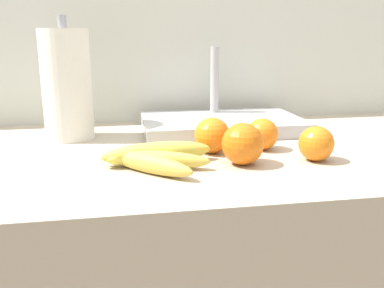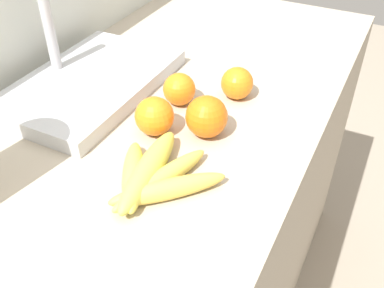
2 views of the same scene
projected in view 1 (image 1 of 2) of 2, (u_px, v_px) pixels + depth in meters
wall_back at (166, 183)px, 1.33m from camera, size 2.12×0.06×1.30m
banana_bunch at (153, 156)px, 0.80m from camera, size 0.22×0.21×0.04m
orange_back_right at (316, 144)px, 0.83m from camera, size 0.07×0.07×0.07m
orange_far_right at (243, 144)px, 0.81m from camera, size 0.08×0.08×0.08m
orange_front at (262, 134)px, 0.91m from camera, size 0.07×0.07×0.07m
orange_right at (212, 135)px, 0.89m from camera, size 0.08×0.08×0.08m
paper_towel_roll at (67, 85)px, 0.99m from camera, size 0.12×0.12×0.29m
sink_basin at (222, 123)px, 1.11m from camera, size 0.41×0.26×0.22m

